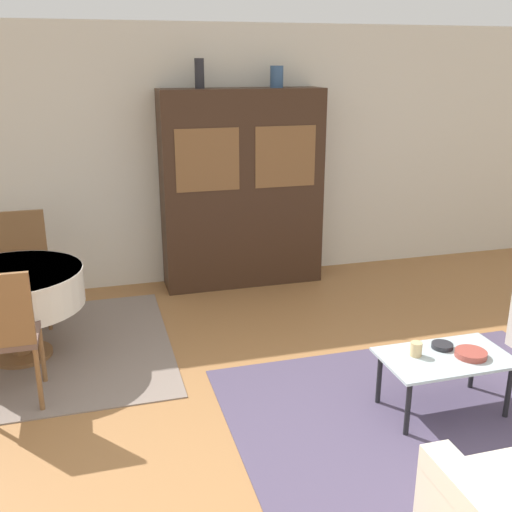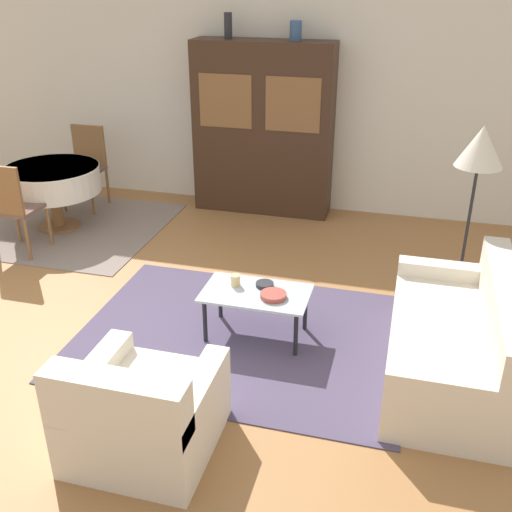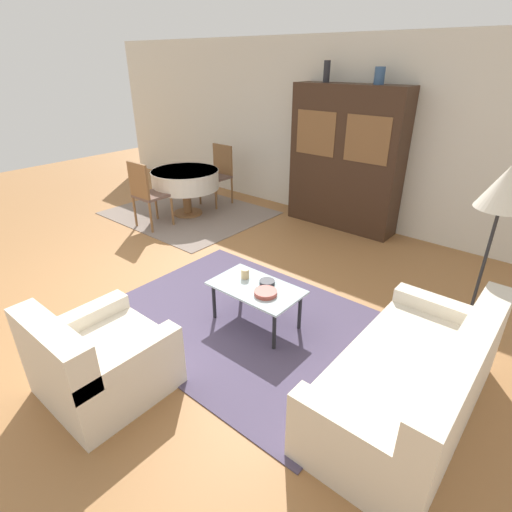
# 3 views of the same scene
# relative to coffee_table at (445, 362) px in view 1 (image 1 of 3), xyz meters

# --- Properties ---
(ground_plane) EXTENTS (14.00, 14.00, 0.00)m
(ground_plane) POSITION_rel_coffee_table_xyz_m (-1.28, -0.50, -0.37)
(ground_plane) COLOR #9E6B3D
(wall_back) EXTENTS (10.00, 0.06, 2.70)m
(wall_back) POSITION_rel_coffee_table_xyz_m (-1.28, 3.13, 0.98)
(wall_back) COLOR beige
(wall_back) RESTS_ON ground_plane
(area_rug) EXTENTS (2.72, 2.05, 0.01)m
(area_rug) POSITION_rel_coffee_table_xyz_m (-0.11, -0.05, -0.37)
(area_rug) COLOR #4C425B
(area_rug) RESTS_ON ground_plane
(dining_rug) EXTENTS (2.45, 2.08, 0.01)m
(dining_rug) POSITION_rel_coffee_table_xyz_m (-2.90, 1.68, -0.37)
(dining_rug) COLOR gray
(dining_rug) RESTS_ON ground_plane
(coffee_table) EXTENTS (0.88, 0.52, 0.41)m
(coffee_table) POSITION_rel_coffee_table_xyz_m (0.00, 0.00, 0.00)
(coffee_table) COLOR black
(coffee_table) RESTS_ON area_rug
(display_cabinet) EXTENTS (1.69, 0.44, 2.07)m
(display_cabinet) POSITION_rel_coffee_table_xyz_m (-0.68, 2.87, 0.66)
(display_cabinet) COLOR #382316
(display_cabinet) RESTS_ON ground_plane
(dining_table) EXTENTS (1.09, 1.09, 0.74)m
(dining_table) POSITION_rel_coffee_table_xyz_m (-2.88, 1.64, 0.22)
(dining_table) COLOR brown
(dining_table) RESTS_ON dining_rug
(dining_chair_near) EXTENTS (0.44, 0.44, 1.02)m
(dining_chair_near) POSITION_rel_coffee_table_xyz_m (-2.88, 0.87, 0.21)
(dining_chair_near) COLOR brown
(dining_chair_near) RESTS_ON dining_rug
(dining_chair_far) EXTENTS (0.44, 0.44, 1.02)m
(dining_chair_far) POSITION_rel_coffee_table_xyz_m (-2.88, 2.41, 0.21)
(dining_chair_far) COLOR brown
(dining_chair_far) RESTS_ON dining_rug
(cup) EXTENTS (0.08, 0.08, 0.10)m
(cup) POSITION_rel_coffee_table_xyz_m (-0.19, 0.06, 0.10)
(cup) COLOR tan
(cup) RESTS_ON coffee_table
(bowl) EXTENTS (0.21, 0.21, 0.04)m
(bowl) POSITION_rel_coffee_table_xyz_m (0.16, -0.05, 0.07)
(bowl) COLOR #9E4238
(bowl) RESTS_ON coffee_table
(bowl_small) EXTENTS (0.15, 0.15, 0.03)m
(bowl_small) POSITION_rel_coffee_table_xyz_m (0.04, 0.11, 0.06)
(bowl_small) COLOR #232328
(bowl_small) RESTS_ON coffee_table
(vase_tall) EXTENTS (0.09, 0.09, 0.28)m
(vase_tall) POSITION_rel_coffee_table_xyz_m (-1.10, 2.87, 1.83)
(vase_tall) COLOR #232328
(vase_tall) RESTS_ON display_cabinet
(vase_short) EXTENTS (0.13, 0.13, 0.21)m
(vase_short) POSITION_rel_coffee_table_xyz_m (-0.31, 2.87, 1.80)
(vase_short) COLOR #33517A
(vase_short) RESTS_ON display_cabinet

